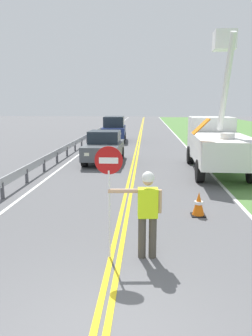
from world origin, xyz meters
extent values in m
cube|color=yellow|center=(-0.09, 20.00, 0.01)|extent=(0.11, 110.00, 0.01)
cube|color=yellow|center=(0.09, 20.00, 0.01)|extent=(0.11, 110.00, 0.01)
cube|color=silver|center=(3.60, 20.00, 0.01)|extent=(0.12, 110.00, 0.01)
cube|color=silver|center=(-3.60, 20.00, 0.01)|extent=(0.12, 110.00, 0.01)
cylinder|color=#474238|center=(0.77, 2.57, 0.44)|extent=(0.16, 0.16, 0.88)
cylinder|color=#474238|center=(0.55, 2.55, 0.44)|extent=(0.16, 0.16, 0.88)
cube|color=#C6EA19|center=(0.66, 2.56, 1.18)|extent=(0.42, 0.27, 0.60)
cylinder|color=tan|center=(0.16, 2.53, 1.43)|extent=(0.60, 0.13, 0.09)
cylinder|color=tan|center=(0.90, 2.58, 1.21)|extent=(0.09, 0.09, 0.48)
sphere|color=tan|center=(0.66, 2.56, 1.65)|extent=(0.22, 0.22, 0.22)
sphere|color=white|center=(0.66, 2.56, 1.70)|extent=(0.25, 0.25, 0.25)
cylinder|color=silver|center=(-0.12, 2.51, 0.92)|extent=(0.04, 0.04, 1.85)
cylinder|color=#B71414|center=(-0.12, 2.51, 2.05)|extent=(0.56, 0.03, 0.56)
cube|color=white|center=(-0.12, 2.49, 2.05)|extent=(0.38, 0.01, 0.12)
cube|color=white|center=(3.89, 10.38, 1.21)|extent=(2.47, 4.68, 1.10)
cube|color=white|center=(4.02, 13.83, 1.46)|extent=(2.28, 2.18, 2.00)
cube|color=#1E2833|center=(4.06, 14.86, 1.76)|extent=(1.98, 0.14, 0.90)
cylinder|color=silver|center=(3.85, 9.46, 1.88)|extent=(0.56, 0.56, 0.24)
cylinder|color=silver|center=(3.89, 10.36, 3.91)|extent=(0.32, 2.02, 3.90)
cube|color=white|center=(3.92, 11.25, 5.81)|extent=(0.93, 0.93, 0.80)
cube|color=orange|center=(2.64, 8.63, 2.31)|extent=(0.62, 0.82, 0.59)
cylinder|color=black|center=(2.98, 13.67, 0.46)|extent=(0.36, 0.93, 0.92)
cylinder|color=black|center=(5.04, 13.59, 0.46)|extent=(0.36, 0.93, 0.92)
cylinder|color=black|center=(2.82, 9.39, 0.46)|extent=(0.36, 0.93, 0.92)
cylinder|color=black|center=(4.88, 9.31, 0.46)|extent=(0.36, 0.93, 0.92)
cube|color=#4C5156|center=(-1.66, 13.64, 0.70)|extent=(1.90, 4.12, 0.72)
cube|color=#1E2833|center=(-1.65, 13.89, 1.38)|extent=(1.64, 1.74, 0.64)
cube|color=#EAEACC|center=(-1.13, 11.60, 0.75)|extent=(0.24, 0.06, 0.16)
cube|color=#EAEACC|center=(-2.24, 11.62, 0.75)|extent=(0.24, 0.06, 0.16)
cylinder|color=black|center=(-0.86, 12.36, 0.34)|extent=(0.29, 0.68, 0.68)
cylinder|color=black|center=(-2.50, 12.38, 0.34)|extent=(0.29, 0.68, 0.68)
cylinder|color=black|center=(-0.82, 14.90, 0.34)|extent=(0.29, 0.68, 0.68)
cylinder|color=black|center=(-2.46, 14.92, 0.34)|extent=(0.29, 0.68, 0.68)
cube|color=navy|center=(-2.10, 23.82, 0.80)|extent=(2.02, 4.67, 0.92)
cube|color=#1E2833|center=(-2.10, 23.82, 1.68)|extent=(1.73, 2.91, 0.84)
cube|color=#EAEACC|center=(-1.45, 21.56, 0.85)|extent=(0.24, 0.07, 0.16)
cube|color=#EAEACC|center=(-2.56, 21.52, 0.85)|extent=(0.24, 0.07, 0.16)
cylinder|color=black|center=(-1.22, 22.42, 0.34)|extent=(0.31, 0.69, 0.68)
cylinder|color=black|center=(-2.86, 22.36, 0.34)|extent=(0.31, 0.69, 0.68)
cylinder|color=black|center=(-1.33, 25.27, 0.34)|extent=(0.31, 0.69, 0.68)
cylinder|color=black|center=(-2.97, 25.21, 0.34)|extent=(0.31, 0.69, 0.68)
cone|color=orange|center=(2.12, 5.23, 0.35)|extent=(0.36, 0.36, 0.70)
cylinder|color=white|center=(2.12, 5.23, 0.39)|extent=(0.25, 0.25, 0.08)
cube|color=black|center=(2.12, 5.23, 0.01)|extent=(0.40, 0.40, 0.03)
cube|color=#9EA0A3|center=(-4.20, 14.56, 0.55)|extent=(0.06, 32.00, 0.32)
cube|color=#4C4C51|center=(-4.20, 6.56, 0.28)|extent=(0.10, 0.10, 0.55)
cube|color=#4C4C51|center=(-4.20, 8.85, 0.28)|extent=(0.10, 0.10, 0.55)
cube|color=#4C4C51|center=(-4.20, 11.13, 0.28)|extent=(0.10, 0.10, 0.55)
cube|color=#4C4C51|center=(-4.20, 13.42, 0.28)|extent=(0.10, 0.10, 0.55)
cube|color=#4C4C51|center=(-4.20, 15.70, 0.28)|extent=(0.10, 0.10, 0.55)
cube|color=#4C4C51|center=(-4.20, 17.99, 0.28)|extent=(0.10, 0.10, 0.55)
cube|color=#4C4C51|center=(-4.20, 20.28, 0.28)|extent=(0.10, 0.10, 0.55)
cube|color=#4C4C51|center=(-4.20, 22.56, 0.28)|extent=(0.10, 0.10, 0.55)
cube|color=#4C4C51|center=(-4.20, 24.85, 0.28)|extent=(0.10, 0.10, 0.55)
cube|color=#4C4C51|center=(-4.20, 27.13, 0.28)|extent=(0.10, 0.10, 0.55)
cube|color=#4C4C51|center=(-4.20, 29.42, 0.28)|extent=(0.10, 0.10, 0.55)
camera|label=1|loc=(0.61, -3.78, 3.14)|focal=34.95mm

